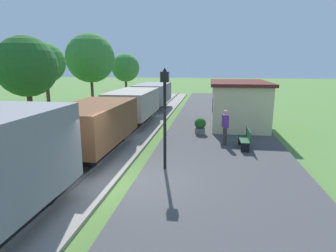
{
  "coord_description": "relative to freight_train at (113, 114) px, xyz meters",
  "views": [
    {
      "loc": [
        2.61,
        -8.66,
        4.05
      ],
      "look_at": [
        0.57,
        5.12,
        1.01
      ],
      "focal_mm": 30.18,
      "sensor_mm": 36.0,
      "label": 1
    }
  ],
  "objects": [
    {
      "name": "ground_plane",
      "position": [
        2.4,
        -5.44,
        -1.48
      ],
      "size": [
        160.0,
        160.0,
        0.0
      ],
      "primitive_type": "plane",
      "color": "#517A38"
    },
    {
      "name": "platform_slab",
      "position": [
        5.6,
        -5.44,
        -1.36
      ],
      "size": [
        6.0,
        60.0,
        0.25
      ],
      "primitive_type": "cube",
      "color": "#424244",
      "rests_on": "ground"
    },
    {
      "name": "track_ballast",
      "position": [
        -0.0,
        -5.44,
        -1.42
      ],
      "size": [
        3.8,
        60.0,
        0.12
      ],
      "primitive_type": "cube",
      "color": "gray",
      "rests_on": "ground"
    },
    {
      "name": "rail_near",
      "position": [
        0.72,
        -5.44,
        -1.29
      ],
      "size": [
        0.07,
        60.0,
        0.14
      ],
      "primitive_type": "cube",
      "color": "slate",
      "rests_on": "track_ballast"
    },
    {
      "name": "rail_far",
      "position": [
        -0.72,
        -5.44,
        -1.29
      ],
      "size": [
        0.07,
        60.0,
        0.14
      ],
      "primitive_type": "cube",
      "color": "slate",
      "rests_on": "track_ballast"
    },
    {
      "name": "freight_train",
      "position": [
        0.0,
        0.0,
        0.0
      ],
      "size": [
        2.5,
        26.0,
        2.72
      ],
      "color": "gray",
      "rests_on": "rail_near"
    },
    {
      "name": "station_hut",
      "position": [
        6.8,
        4.16,
        0.17
      ],
      "size": [
        3.5,
        5.8,
        2.78
      ],
      "color": "beige",
      "rests_on": "platform_slab"
    },
    {
      "name": "bench_near_hut",
      "position": [
        6.7,
        -1.16,
        -0.76
      ],
      "size": [
        0.42,
        1.5,
        0.91
      ],
      "color": "#1E4C2D",
      "rests_on": "platform_slab"
    },
    {
      "name": "bench_down_platform",
      "position": [
        6.7,
        8.63,
        -0.76
      ],
      "size": [
        0.42,
        1.5,
        0.91
      ],
      "color": "#1E4C2D",
      "rests_on": "platform_slab"
    },
    {
      "name": "person_waiting",
      "position": [
        5.78,
        -0.68,
        -0.3
      ],
      "size": [
        0.32,
        0.42,
        1.71
      ],
      "rotation": [
        0.0,
        0.0,
        3.36
      ],
      "color": "#38332D",
      "rests_on": "platform_slab"
    },
    {
      "name": "potted_planter",
      "position": [
        4.53,
        1.36,
        -0.76
      ],
      "size": [
        0.64,
        0.64,
        0.92
      ],
      "color": "slate",
      "rests_on": "platform_slab"
    },
    {
      "name": "lamp_post_near",
      "position": [
        3.44,
        -4.27,
        1.32
      ],
      "size": [
        0.28,
        0.28,
        3.7
      ],
      "color": "black",
      "rests_on": "platform_slab"
    },
    {
      "name": "tree_trackside_mid",
      "position": [
        -4.62,
        -0.17,
        2.45
      ],
      "size": [
        3.19,
        3.19,
        5.54
      ],
      "color": "#4C3823",
      "rests_on": "ground"
    },
    {
      "name": "tree_trackside_far",
      "position": [
        -7.84,
        6.87,
        2.7
      ],
      "size": [
        3.1,
        3.1,
        5.75
      ],
      "color": "#4C3823",
      "rests_on": "ground"
    },
    {
      "name": "tree_field_left",
      "position": [
        -6.8,
        13.12,
        3.19
      ],
      "size": [
        4.79,
        4.79,
        7.07
      ],
      "color": "#4C3823",
      "rests_on": "ground"
    },
    {
      "name": "tree_field_distant",
      "position": [
        -5.16,
        19.48,
        2.19
      ],
      "size": [
        3.34,
        3.34,
        5.35
      ],
      "color": "#4C3823",
      "rests_on": "ground"
    }
  ]
}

